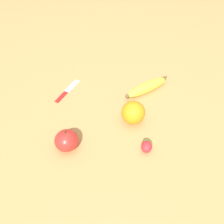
% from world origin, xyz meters
% --- Properties ---
extents(ground_plane, '(3.00, 3.00, 0.00)m').
position_xyz_m(ground_plane, '(0.00, 0.00, 0.00)').
color(ground_plane, '#A87A47').
extents(banana, '(0.21, 0.11, 0.04)m').
position_xyz_m(banana, '(0.13, 0.11, 0.02)').
color(banana, gold).
rests_on(banana, ground_plane).
extents(orange, '(0.08, 0.08, 0.08)m').
position_xyz_m(orange, '(0.02, -0.04, 0.04)').
color(orange, orange).
rests_on(orange, ground_plane).
extents(strawberry, '(0.05, 0.06, 0.03)m').
position_xyz_m(strawberry, '(0.03, -0.16, 0.02)').
color(strawberry, red).
rests_on(strawberry, ground_plane).
extents(apple, '(0.07, 0.07, 0.08)m').
position_xyz_m(apple, '(-0.21, -0.09, 0.03)').
color(apple, red).
rests_on(apple, ground_plane).
extents(paring_knife, '(0.11, 0.13, 0.01)m').
position_xyz_m(paring_knife, '(-0.18, 0.18, 0.00)').
color(paring_knife, silver).
rests_on(paring_knife, ground_plane).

